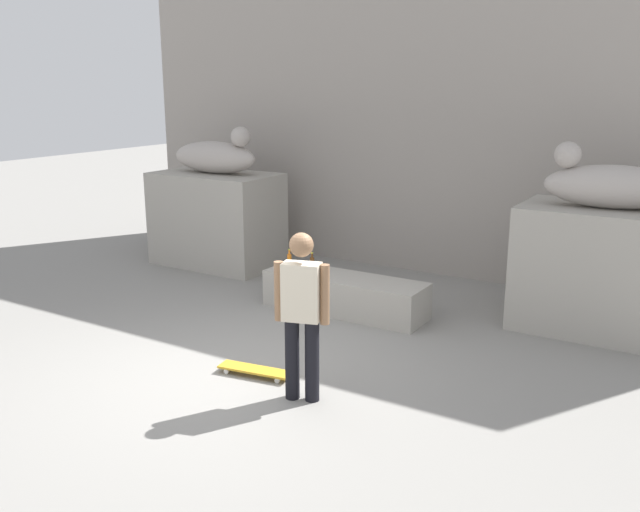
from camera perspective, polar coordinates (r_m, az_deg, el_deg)
name	(u,v)px	position (r m, az deg, el deg)	size (l,w,h in m)	color
ground_plane	(232,375)	(7.42, -7.33, -9.82)	(40.00, 40.00, 0.00)	gray
facade_wall	(431,89)	(11.19, 9.20, 13.56)	(10.84, 0.60, 5.80)	#9D948C
pedestal_left	(217,219)	(11.61, -8.58, 3.05)	(2.07, 1.21, 1.55)	#A39E93
pedestal_right	(605,271)	(9.06, 22.64, -1.14)	(2.07, 1.21, 1.55)	#A39E93
statue_reclining_left	(216,156)	(11.43, -8.64, 8.23)	(1.60, 0.57, 0.78)	#AFA69F
statue_reclining_right	(611,185)	(8.86, 23.07, 5.49)	(1.66, 0.78, 0.78)	#AFA69F
ledge_block	(345,294)	(9.21, 2.07, -3.20)	(2.24, 0.67, 0.49)	#A39E93
skater	(302,310)	(6.51, -1.53, -4.50)	(0.52, 0.30, 1.67)	black
skateboard	(255,370)	(7.36, -5.46, -9.42)	(0.82, 0.32, 0.08)	gold
bottle_orange	(289,262)	(9.40, -2.56, -0.48)	(0.06, 0.06, 0.30)	orange
bottle_brown	(312,266)	(9.11, -0.67, -0.86)	(0.06, 0.06, 0.33)	#593314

